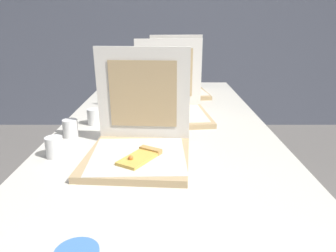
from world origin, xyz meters
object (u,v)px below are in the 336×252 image
Objects in this scene: pizza_box_back at (178,85)px; cup_white_far at (120,99)px; cup_white_near_left at (54,147)px; pizza_box_front at (139,143)px; cup_white_near_center at (70,128)px; table at (163,137)px; cup_white_mid at (94,117)px; pizza_box_middle at (171,106)px.

cup_white_far is (-0.32, -0.30, -0.02)m from pizza_box_back.
pizza_box_back reaches higher than cup_white_near_left.
cup_white_near_center is (-0.29, 0.20, -0.02)m from pizza_box_front.
pizza_box_back is 5.39× the size of cup_white_far.
cup_white_far is at bearing 123.14° from table.
cup_white_mid is at bearing 69.97° from cup_white_near_center.
pizza_box_front reaches higher than pizza_box_back.
cup_white_far is at bearing 107.51° from pizza_box_front.
pizza_box_front is at bearing -0.53° from cup_white_near_left.
pizza_box_middle is (0.04, 0.17, 0.10)m from table.
pizza_box_front is at bearing -76.58° from cup_white_far.
pizza_box_back is 0.44m from cup_white_far.
cup_white_near_center is 0.50m from cup_white_far.
cup_white_near_left is 0.19m from cup_white_near_center.
cup_white_near_center is (-0.41, -0.28, -0.02)m from pizza_box_middle.
cup_white_mid is at bearing -102.20° from cup_white_far.
pizza_box_front is 0.49m from pizza_box_middle.
cup_white_far is (0.13, 0.48, 0.00)m from cup_white_near_center.
cup_white_far is at bearing 77.80° from cup_white_mid.
pizza_box_back is at bearing 84.67° from pizza_box_front.
pizza_box_front is at bearing -110.29° from pizza_box_middle.
pizza_box_middle is at bearing 77.53° from table.
cup_white_far is (-0.28, 0.20, -0.02)m from pizza_box_middle.
cup_white_near_center and cup_white_far have the same top height.
pizza_box_middle reaches higher than cup_white_mid.
cup_white_far is (-0.24, 0.37, 0.08)m from table.
pizza_box_back is 0.90m from cup_white_near_center.
cup_white_near_center is at bearing 90.88° from cup_white_near_left.
cup_white_near_left is at bearing -122.14° from pizza_box_back.
pizza_box_middle reaches higher than cup_white_far.
pizza_box_middle is 0.51m from pizza_box_back.
table is 29.72× the size of cup_white_near_center.
pizza_box_middle reaches higher than cup_white_near_left.
pizza_box_back is at bearing 59.99° from cup_white_near_center.
cup_white_near_left is 0.36m from cup_white_mid.
pizza_box_front is 0.70m from cup_white_far.
pizza_box_back reaches higher than cup_white_far.
pizza_box_middle is (0.12, 0.48, 0.00)m from pizza_box_front.
pizza_box_middle reaches higher than table.
cup_white_near_left is (-0.37, -0.31, 0.08)m from table.
pizza_box_middle is 5.33× the size of cup_white_near_center.
cup_white_mid is (-0.35, -0.12, -0.02)m from pizza_box_middle.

